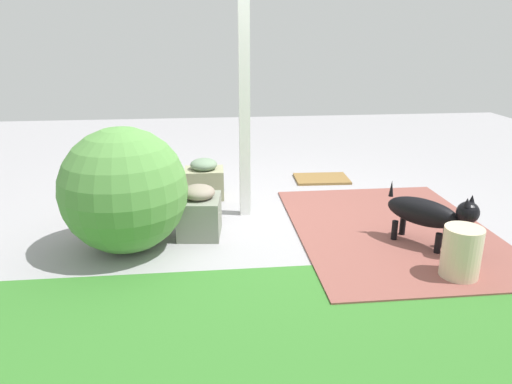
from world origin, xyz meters
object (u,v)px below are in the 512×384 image
Objects in this scene: porch_pillar at (244,96)px; round_shrub at (124,190)px; stone_planter_mid at (199,212)px; dog at (428,213)px; doormat at (322,179)px; ceramic_urn at (461,253)px; terracotta_pot_spiky at (106,185)px; stone_planter_nearest at (204,179)px; terracotta_pot_broad at (135,174)px.

round_shrub is at bearing 33.81° from porch_pillar.
stone_planter_mid is 0.69× the size of dog.
doormat is at bearing -134.91° from porch_pillar.
ceramic_urn is (-1.50, 1.52, -1.00)m from porch_pillar.
porch_pillar reaches higher than doormat.
terracotta_pot_spiky reaches higher than ceramic_urn.
stone_planter_nearest reaches higher than doormat.
terracotta_pot_broad is at bearing 11.28° from doormat.
stone_planter_mid is 0.72× the size of doormat.
stone_planter_mid is at bearing 87.26° from stone_planter_nearest.
porch_pillar reaches higher than terracotta_pot_spiky.
porch_pillar is 3.54× the size of terracotta_pot_spiky.
round_shrub is 1.53× the size of dog.
dog is 2.10m from doormat.
ceramic_urn is at bearing 150.48° from terracotta_pot_spiky.
dog is 0.56m from ceramic_urn.
porch_pillar is 3.62× the size of doormat.
terracotta_pot_spiky reaches higher than doormat.
ceramic_urn is at bearing 141.24° from terracotta_pot_broad.
terracotta_pot_broad is at bearing -85.84° from round_shrub.
porch_pillar is 2.36m from ceramic_urn.
stone_planter_mid is (0.05, 1.05, 0.01)m from stone_planter_nearest.
terracotta_pot_broad is at bearing -57.25° from stone_planter_mid.
terracotta_pot_spiky is at bearing 24.68° from stone_planter_nearest.
terracotta_pot_broad is 0.70× the size of doormat.
porch_pillar is at bearing 125.91° from stone_planter_nearest.
stone_planter_nearest is 2.44m from dog.
stone_planter_mid is 1.11m from terracotta_pot_spiky.
doormat is (0.44, -2.59, -0.19)m from ceramic_urn.
round_shrub is 1.37m from terracotta_pot_broad.
porch_pillar is 1.92m from doormat.
porch_pillar is 5.85× the size of ceramic_urn.
terracotta_pot_broad reaches higher than doormat.
dog reaches higher than terracotta_pot_broad.
ceramic_urn is (-2.89, 1.64, -0.12)m from terracotta_pot_spiky.
terracotta_pot_broad is at bearing -30.88° from dog.
stone_planter_nearest is at bearing 18.73° from doormat.
terracotta_pot_spiky is (0.98, 0.45, 0.12)m from stone_planter_nearest.
stone_planter_mid reaches higher than terracotta_pot_broad.
porch_pillar is at bearing -45.43° from ceramic_urn.
stone_planter_nearest is 0.97× the size of terracotta_pot_broad.
dog is at bearing 141.04° from stone_planter_nearest.
stone_planter_mid is 2.18m from doormat.
dog is at bearing 149.12° from terracotta_pot_broad.
doormat is (-1.52, -1.55, -0.20)m from stone_planter_mid.
dog is at bearing 101.80° from doormat.
dog is at bearing -88.81° from ceramic_urn.
stone_planter_mid is at bearing -158.90° from round_shrub.
round_shrub is at bearing 94.16° from terracotta_pot_broad.
dog is (-1.90, 1.54, 0.11)m from stone_planter_nearest.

